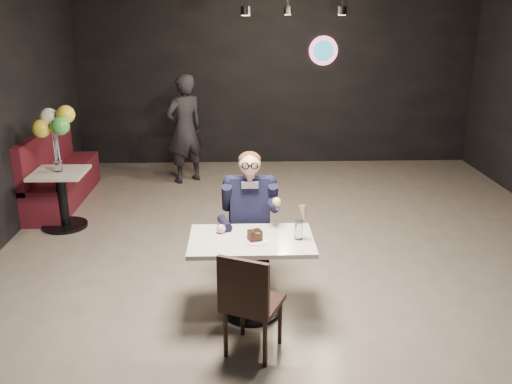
{
  "coord_description": "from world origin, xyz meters",
  "views": [
    {
      "loc": [
        -0.7,
        -5.18,
        2.67
      ],
      "look_at": [
        -0.53,
        -0.18,
        0.98
      ],
      "focal_mm": 38.0,
      "sensor_mm": 36.0,
      "label": 1
    }
  ],
  "objects_px": {
    "main_table": "(251,277)",
    "passerby": "(185,129)",
    "side_table": "(62,198)",
    "balloon_vase": "(58,166)",
    "sundae_glass": "(299,230)",
    "chair_far": "(250,243)",
    "seated_man": "(250,219)",
    "chair_near": "(253,300)",
    "booth_bench": "(61,167)"
  },
  "relations": [
    {
      "from": "main_table",
      "to": "passerby",
      "type": "bearing_deg",
      "value": 103.01
    },
    {
      "from": "main_table",
      "to": "side_table",
      "type": "height_order",
      "value": "side_table"
    },
    {
      "from": "balloon_vase",
      "to": "passerby",
      "type": "bearing_deg",
      "value": 54.16
    },
    {
      "from": "sundae_glass",
      "to": "side_table",
      "type": "bearing_deg",
      "value": 141.48
    },
    {
      "from": "chair_far",
      "to": "seated_man",
      "type": "xyz_separation_m",
      "value": [
        0.0,
        0.0,
        0.26
      ]
    },
    {
      "from": "sundae_glass",
      "to": "side_table",
      "type": "height_order",
      "value": "sundae_glass"
    },
    {
      "from": "chair_near",
      "to": "passerby",
      "type": "distance_m",
      "value": 4.81
    },
    {
      "from": "chair_far",
      "to": "side_table",
      "type": "distance_m",
      "value": 2.87
    },
    {
      "from": "side_table",
      "to": "passerby",
      "type": "relative_size",
      "value": 0.46
    },
    {
      "from": "seated_man",
      "to": "side_table",
      "type": "relative_size",
      "value": 1.79
    },
    {
      "from": "booth_bench",
      "to": "chair_near",
      "type": "bearing_deg",
      "value": -54.75
    },
    {
      "from": "chair_far",
      "to": "chair_near",
      "type": "relative_size",
      "value": 1.0
    },
    {
      "from": "seated_man",
      "to": "passerby",
      "type": "relative_size",
      "value": 0.83
    },
    {
      "from": "main_table",
      "to": "balloon_vase",
      "type": "xyz_separation_m",
      "value": [
        -2.36,
        2.19,
        0.45
      ]
    },
    {
      "from": "chair_near",
      "to": "sundae_glass",
      "type": "relative_size",
      "value": 5.34
    },
    {
      "from": "main_table",
      "to": "booth_bench",
      "type": "xyz_separation_m",
      "value": [
        -2.66,
        3.19,
        0.15
      ]
    },
    {
      "from": "booth_bench",
      "to": "side_table",
      "type": "relative_size",
      "value": 2.62
    },
    {
      "from": "passerby",
      "to": "seated_man",
      "type": "bearing_deg",
      "value": 70.53
    },
    {
      "from": "seated_man",
      "to": "main_table",
      "type": "bearing_deg",
      "value": -90.0
    },
    {
      "from": "booth_bench",
      "to": "passerby",
      "type": "relative_size",
      "value": 1.22
    },
    {
      "from": "passerby",
      "to": "balloon_vase",
      "type": "bearing_deg",
      "value": 19.76
    },
    {
      "from": "main_table",
      "to": "sundae_glass",
      "type": "height_order",
      "value": "sundae_glass"
    },
    {
      "from": "chair_near",
      "to": "side_table",
      "type": "xyz_separation_m",
      "value": [
        -2.36,
        2.76,
        -0.06
      ]
    },
    {
      "from": "chair_near",
      "to": "booth_bench",
      "type": "relative_size",
      "value": 0.44
    },
    {
      "from": "seated_man",
      "to": "balloon_vase",
      "type": "relative_size",
      "value": 9.65
    },
    {
      "from": "sundae_glass",
      "to": "balloon_vase",
      "type": "relative_size",
      "value": 1.15
    },
    {
      "from": "main_table",
      "to": "passerby",
      "type": "distance_m",
      "value": 4.26
    },
    {
      "from": "sundae_glass",
      "to": "main_table",
      "type": "bearing_deg",
      "value": 177.0
    },
    {
      "from": "side_table",
      "to": "chair_far",
      "type": "bearing_deg",
      "value": -34.77
    },
    {
      "from": "side_table",
      "to": "passerby",
      "type": "height_order",
      "value": "passerby"
    },
    {
      "from": "chair_far",
      "to": "chair_near",
      "type": "xyz_separation_m",
      "value": [
        0.0,
        -1.12,
        0.0
      ]
    },
    {
      "from": "main_table",
      "to": "sundae_glass",
      "type": "distance_m",
      "value": 0.62
    },
    {
      "from": "seated_man",
      "to": "side_table",
      "type": "bearing_deg",
      "value": 145.23
    },
    {
      "from": "balloon_vase",
      "to": "passerby",
      "type": "distance_m",
      "value": 2.4
    },
    {
      "from": "chair_far",
      "to": "side_table",
      "type": "relative_size",
      "value": 1.14
    },
    {
      "from": "side_table",
      "to": "booth_bench",
      "type": "bearing_deg",
      "value": 106.7
    },
    {
      "from": "sundae_glass",
      "to": "booth_bench",
      "type": "height_order",
      "value": "booth_bench"
    },
    {
      "from": "seated_man",
      "to": "sundae_glass",
      "type": "relative_size",
      "value": 8.36
    },
    {
      "from": "sundae_glass",
      "to": "balloon_vase",
      "type": "xyz_separation_m",
      "value": [
        -2.77,
        2.21,
        -0.01
      ]
    },
    {
      "from": "side_table",
      "to": "passerby",
      "type": "xyz_separation_m",
      "value": [
        1.4,
        1.94,
        0.47
      ]
    },
    {
      "from": "sundae_glass",
      "to": "balloon_vase",
      "type": "height_order",
      "value": "sundae_glass"
    },
    {
      "from": "chair_far",
      "to": "seated_man",
      "type": "relative_size",
      "value": 0.64
    },
    {
      "from": "seated_man",
      "to": "balloon_vase",
      "type": "height_order",
      "value": "seated_man"
    },
    {
      "from": "chair_far",
      "to": "balloon_vase",
      "type": "height_order",
      "value": "chair_far"
    },
    {
      "from": "chair_far",
      "to": "chair_near",
      "type": "height_order",
      "value": "same"
    },
    {
      "from": "chair_near",
      "to": "balloon_vase",
      "type": "bearing_deg",
      "value": 154.82
    },
    {
      "from": "booth_bench",
      "to": "side_table",
      "type": "xyz_separation_m",
      "value": [
        0.3,
        -1.0,
        -0.13
      ]
    },
    {
      "from": "seated_man",
      "to": "chair_near",
      "type": "bearing_deg",
      "value": -90.0
    },
    {
      "from": "seated_man",
      "to": "booth_bench",
      "type": "height_order",
      "value": "seated_man"
    },
    {
      "from": "passerby",
      "to": "chair_far",
      "type": "bearing_deg",
      "value": 70.53
    }
  ]
}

